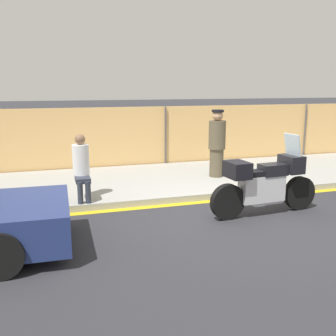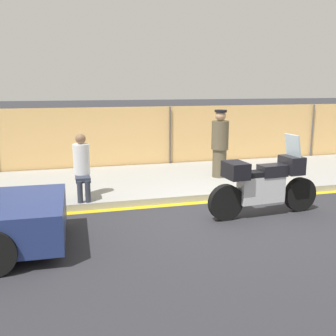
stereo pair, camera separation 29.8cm
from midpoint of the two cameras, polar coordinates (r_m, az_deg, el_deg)
name	(u,v)px [view 1 (the left image)]	position (r m, az deg, el deg)	size (l,w,h in m)	color
ground_plane	(234,214)	(7.79, 8.41, -6.60)	(120.00, 120.00, 0.00)	#2D2D33
sidewalk	(185,179)	(10.24, 1.71, -1.54)	(36.26, 3.58, 0.14)	#9E9E99
curb_paint_stripe	(215,201)	(8.57, 5.81, -4.78)	(36.26, 0.18, 0.01)	gold
storefront_fence	(165,137)	(11.85, -1.23, 4.48)	(34.45, 0.17, 1.84)	#E5B26B
motorcycle	(265,183)	(7.70, 12.76, -2.13)	(2.32, 0.60, 1.54)	black
officer_standing	(217,143)	(10.07, 6.28, 3.61)	(0.43, 0.43, 1.71)	brown
person_seated_on_curb	(81,163)	(8.27, -13.48, 0.65)	(0.34, 0.67, 1.34)	#2D3342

